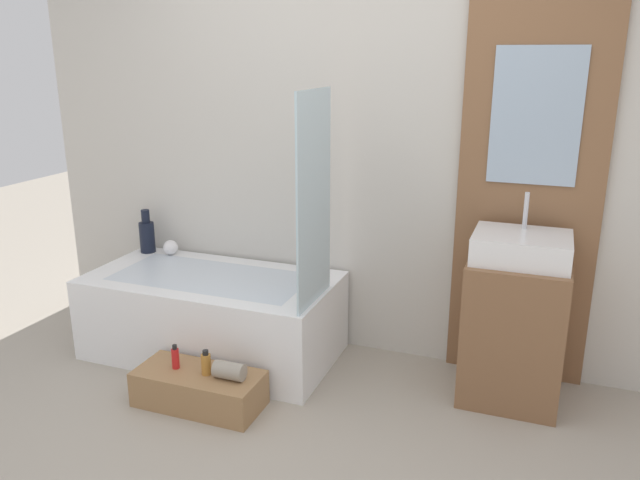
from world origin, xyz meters
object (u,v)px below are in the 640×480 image
at_px(sink, 522,247).
at_px(vase_tall_dark, 147,235).
at_px(wooden_step_bench, 199,388).
at_px(vase_round_light, 171,248).
at_px(bathtub, 213,315).
at_px(bottle_soap_secondary, 206,364).
at_px(bottle_soap_primary, 175,358).

bearing_deg(sink, vase_tall_dark, 176.13).
distance_m(wooden_step_bench, vase_round_light, 1.18).
relative_size(vase_tall_dark, vase_round_light, 2.97).
bearing_deg(wooden_step_bench, vase_round_light, 129.66).
xyz_separation_m(wooden_step_bench, vase_round_light, (-0.69, 0.84, 0.45)).
distance_m(bathtub, vase_round_light, 0.62).
bearing_deg(bathtub, sink, 3.90).
height_order(bathtub, bottle_soap_secondary, bathtub).
distance_m(sink, bottle_soap_primary, 1.87).
distance_m(vase_round_light, bottle_soap_primary, 1.05).
xyz_separation_m(bathtub, bottle_soap_primary, (0.10, -0.56, -0.00)).
bearing_deg(bottle_soap_secondary, sink, 24.85).
height_order(vase_tall_dark, vase_round_light, vase_tall_dark).
relative_size(bathtub, bottle_soap_primary, 11.14).
height_order(wooden_step_bench, bottle_soap_primary, bottle_soap_primary).
relative_size(sink, bottle_soap_primary, 3.57).
xyz_separation_m(vase_tall_dark, vase_round_light, (0.18, 0.00, -0.07)).
relative_size(bathtub, vase_round_light, 15.19).
bearing_deg(vase_round_light, wooden_step_bench, -50.34).
bearing_deg(vase_round_light, bathtub, -31.17).
bearing_deg(sink, wooden_step_bench, -155.88).
xyz_separation_m(vase_tall_dark, bottle_soap_primary, (0.74, -0.84, -0.37)).
height_order(vase_tall_dark, bottle_soap_primary, vase_tall_dark).
bearing_deg(bottle_soap_secondary, vase_round_light, 131.63).
height_order(vase_round_light, bottle_soap_primary, vase_round_light).
bearing_deg(bottle_soap_secondary, wooden_step_bench, 180.00).
distance_m(wooden_step_bench, bottle_soap_primary, 0.20).
bearing_deg(vase_round_light, bottle_soap_secondary, -48.37).
bearing_deg(bottle_soap_secondary, bathtub, 116.72).
bearing_deg(wooden_step_bench, sink, 24.12).
height_order(bathtub, vase_round_light, vase_round_light).
bearing_deg(wooden_step_bench, vase_tall_dark, 136.20).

